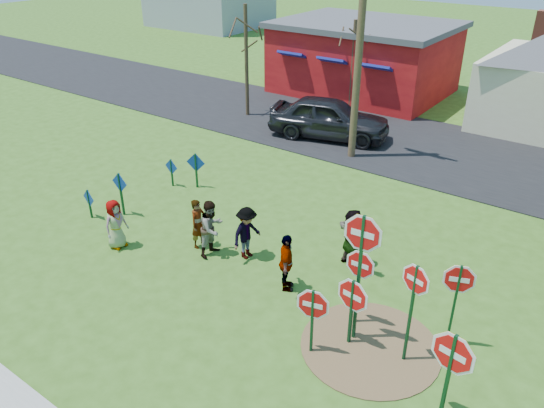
{
  "coord_description": "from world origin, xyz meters",
  "views": [
    {
      "loc": [
        8.08,
        -9.83,
        8.61
      ],
      "look_at": [
        0.24,
        1.05,
        1.53
      ],
      "focal_mm": 35.0,
      "sensor_mm": 36.0,
      "label": 1
    }
  ],
  "objects_px": {
    "stop_sign_c": "(414,292)",
    "stop_sign_d": "(458,286)",
    "stop_sign_b": "(362,247)",
    "stop_sign_a": "(313,309)",
    "utility_pole": "(360,34)",
    "person_a": "(116,224)",
    "person_b": "(198,224)",
    "suv": "(329,118)"
  },
  "relations": [
    {
      "from": "stop_sign_c",
      "to": "stop_sign_d",
      "type": "height_order",
      "value": "stop_sign_c"
    },
    {
      "from": "stop_sign_a",
      "to": "utility_pole",
      "type": "height_order",
      "value": "utility_pole"
    },
    {
      "from": "stop_sign_b",
      "to": "person_b",
      "type": "distance_m",
      "value": 6.02
    },
    {
      "from": "person_b",
      "to": "utility_pole",
      "type": "distance_m",
      "value": 9.84
    },
    {
      "from": "person_b",
      "to": "stop_sign_c",
      "type": "bearing_deg",
      "value": -100.14
    },
    {
      "from": "stop_sign_a",
      "to": "stop_sign_b",
      "type": "xyz_separation_m",
      "value": [
        0.57,
        0.97,
        1.3
      ]
    },
    {
      "from": "utility_pole",
      "to": "stop_sign_c",
      "type": "bearing_deg",
      "value": -56.08
    },
    {
      "from": "person_b",
      "to": "stop_sign_b",
      "type": "bearing_deg",
      "value": -101.84
    },
    {
      "from": "stop_sign_b",
      "to": "stop_sign_c",
      "type": "distance_m",
      "value": 1.41
    },
    {
      "from": "stop_sign_d",
      "to": "suv",
      "type": "bearing_deg",
      "value": 110.78
    },
    {
      "from": "person_b",
      "to": "utility_pole",
      "type": "relative_size",
      "value": 0.16
    },
    {
      "from": "person_a",
      "to": "stop_sign_c",
      "type": "bearing_deg",
      "value": -87.17
    },
    {
      "from": "person_b",
      "to": "stop_sign_d",
      "type": "bearing_deg",
      "value": -91.84
    },
    {
      "from": "stop_sign_a",
      "to": "stop_sign_d",
      "type": "height_order",
      "value": "stop_sign_d"
    },
    {
      "from": "person_a",
      "to": "utility_pole",
      "type": "xyz_separation_m",
      "value": [
        2.36,
        10.34,
        4.22
      ]
    },
    {
      "from": "suv",
      "to": "stop_sign_c",
      "type": "bearing_deg",
      "value": -157.72
    },
    {
      "from": "stop_sign_a",
      "to": "person_b",
      "type": "relative_size",
      "value": 1.19
    },
    {
      "from": "stop_sign_c",
      "to": "stop_sign_b",
      "type": "bearing_deg",
      "value": -162.07
    },
    {
      "from": "person_a",
      "to": "stop_sign_b",
      "type": "bearing_deg",
      "value": -86.67
    },
    {
      "from": "stop_sign_d",
      "to": "person_a",
      "type": "xyz_separation_m",
      "value": [
        -9.52,
        -1.62,
        -0.9
      ]
    },
    {
      "from": "person_a",
      "to": "utility_pole",
      "type": "relative_size",
      "value": 0.16
    },
    {
      "from": "stop_sign_c",
      "to": "person_b",
      "type": "bearing_deg",
      "value": -169.87
    },
    {
      "from": "stop_sign_c",
      "to": "person_b",
      "type": "relative_size",
      "value": 1.72
    },
    {
      "from": "stop_sign_b",
      "to": "person_a",
      "type": "relative_size",
      "value": 2.23
    },
    {
      "from": "person_a",
      "to": "suv",
      "type": "relative_size",
      "value": 0.29
    },
    {
      "from": "stop_sign_a",
      "to": "stop_sign_d",
      "type": "xyz_separation_m",
      "value": [
        2.43,
        2.01,
        0.45
      ]
    },
    {
      "from": "stop_sign_b",
      "to": "stop_sign_d",
      "type": "distance_m",
      "value": 2.3
    },
    {
      "from": "stop_sign_b",
      "to": "stop_sign_c",
      "type": "height_order",
      "value": "stop_sign_b"
    },
    {
      "from": "stop_sign_d",
      "to": "suv",
      "type": "relative_size",
      "value": 0.43
    },
    {
      "from": "stop_sign_b",
      "to": "utility_pole",
      "type": "distance_m",
      "value": 11.38
    },
    {
      "from": "stop_sign_d",
      "to": "suv",
      "type": "height_order",
      "value": "stop_sign_d"
    },
    {
      "from": "stop_sign_c",
      "to": "stop_sign_d",
      "type": "relative_size",
      "value": 1.14
    },
    {
      "from": "stop_sign_b",
      "to": "utility_pole",
      "type": "height_order",
      "value": "utility_pole"
    },
    {
      "from": "suv",
      "to": "stop_sign_a",
      "type": "bearing_deg",
      "value": -166.26
    },
    {
      "from": "utility_pole",
      "to": "stop_sign_a",
      "type": "bearing_deg",
      "value": -66.21
    },
    {
      "from": "stop_sign_a",
      "to": "stop_sign_d",
      "type": "bearing_deg",
      "value": 25.01
    },
    {
      "from": "stop_sign_d",
      "to": "person_b",
      "type": "relative_size",
      "value": 1.51
    },
    {
      "from": "stop_sign_a",
      "to": "stop_sign_c",
      "type": "distance_m",
      "value": 2.18
    },
    {
      "from": "stop_sign_b",
      "to": "stop_sign_c",
      "type": "relative_size",
      "value": 1.3
    },
    {
      "from": "stop_sign_a",
      "to": "person_a",
      "type": "relative_size",
      "value": 1.19
    },
    {
      "from": "stop_sign_a",
      "to": "stop_sign_d",
      "type": "relative_size",
      "value": 0.79
    },
    {
      "from": "stop_sign_c",
      "to": "utility_pole",
      "type": "xyz_separation_m",
      "value": [
        -6.56,
        9.75,
        3.12
      ]
    }
  ]
}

